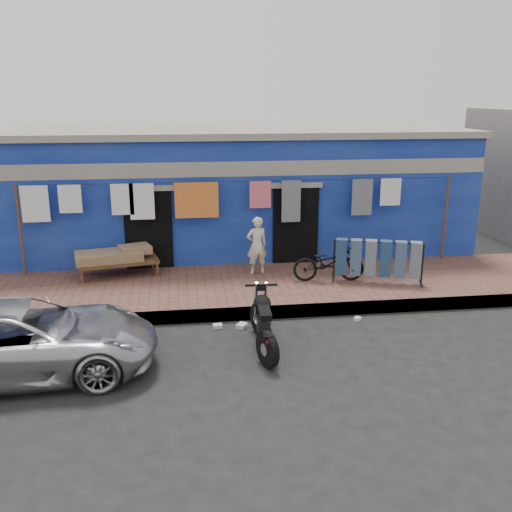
{
  "coord_description": "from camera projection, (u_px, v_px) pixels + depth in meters",
  "views": [
    {
      "loc": [
        -1.45,
        -8.71,
        4.22
      ],
      "look_at": [
        0.0,
        2.0,
        1.15
      ],
      "focal_mm": 40.0,
      "sensor_mm": 36.0,
      "label": 1
    }
  ],
  "objects": [
    {
      "name": "jeans_rack",
      "position": [
        378.0,
        261.0,
        12.43
      ],
      "size": [
        2.23,
        1.56,
        0.96
      ],
      "primitive_type": null,
      "rotation": [
        0.0,
        0.0,
        -0.31
      ],
      "color": "black",
      "rests_on": "sidewalk"
    },
    {
      "name": "clothesline",
      "position": [
        213.0,
        203.0,
        13.11
      ],
      "size": [
        10.06,
        0.06,
        2.1
      ],
      "color": "brown",
      "rests_on": "sidewalk"
    },
    {
      "name": "bicycle",
      "position": [
        329.0,
        259.0,
        12.47
      ],
      "size": [
        1.59,
        0.67,
        1.0
      ],
      "primitive_type": "imported",
      "rotation": [
        0.0,
        0.0,
        1.49
      ],
      "color": "black",
      "rests_on": "sidewalk"
    },
    {
      "name": "litter_b",
      "position": [
        357.0,
        319.0,
        11.02
      ],
      "size": [
        0.17,
        0.18,
        0.07
      ],
      "primitive_type": "cube",
      "rotation": [
        0.0,
        0.0,
        0.8
      ],
      "color": "silver",
      "rests_on": "ground"
    },
    {
      "name": "curb",
      "position": [
        259.0,
        313.0,
        11.09
      ],
      "size": [
        28.0,
        0.1,
        0.25
      ],
      "primitive_type": "cube",
      "color": "gray",
      "rests_on": "ground"
    },
    {
      "name": "charpoy",
      "position": [
        118.0,
        262.0,
        12.9
      ],
      "size": [
        2.19,
        1.58,
        0.62
      ],
      "primitive_type": null,
      "rotation": [
        0.0,
        0.0,
        0.2
      ],
      "color": "brown",
      "rests_on": "sidewalk"
    },
    {
      "name": "litter_a",
      "position": [
        218.0,
        326.0,
        10.67
      ],
      "size": [
        0.18,
        0.15,
        0.08
      ],
      "primitive_type": "cube",
      "rotation": [
        0.0,
        0.0,
        0.09
      ],
      "color": "silver",
      "rests_on": "ground"
    },
    {
      "name": "ground",
      "position": [
        272.0,
        353.0,
        9.64
      ],
      "size": [
        80.0,
        80.0,
        0.0
      ],
      "primitive_type": "plane",
      "color": "black",
      "rests_on": "ground"
    },
    {
      "name": "litter_c",
      "position": [
        242.0,
        326.0,
        10.68
      ],
      "size": [
        0.24,
        0.26,
        0.08
      ],
      "primitive_type": "cube",
      "rotation": [
        0.0,
        0.0,
        1.0
      ],
      "color": "silver",
      "rests_on": "ground"
    },
    {
      "name": "car",
      "position": [
        20.0,
        339.0,
        8.76
      ],
      "size": [
        4.39,
        2.24,
        1.2
      ],
      "primitive_type": "imported",
      "rotation": [
        0.0,
        0.0,
        1.64
      ],
      "color": "#BCBBC1",
      "rests_on": "ground"
    },
    {
      "name": "sidewalk",
      "position": [
        250.0,
        289.0,
        12.47
      ],
      "size": [
        28.0,
        3.0,
        0.25
      ],
      "primitive_type": "cube",
      "color": "brown",
      "rests_on": "ground"
    },
    {
      "name": "seated_person",
      "position": [
        257.0,
        245.0,
        12.96
      ],
      "size": [
        0.53,
        0.4,
        1.33
      ],
      "primitive_type": "imported",
      "rotation": [
        0.0,
        0.0,
        3.33
      ],
      "color": "beige",
      "rests_on": "sidewalk"
    },
    {
      "name": "motorcycle",
      "position": [
        264.0,
        321.0,
        9.65
      ],
      "size": [
        0.72,
        1.65,
        1.03
      ],
      "primitive_type": null,
      "rotation": [
        0.0,
        0.0,
        -0.05
      ],
      "color": "black",
      "rests_on": "ground"
    },
    {
      "name": "building",
      "position": [
        232.0,
        189.0,
        15.84
      ],
      "size": [
        12.2,
        5.2,
        3.36
      ],
      "color": "navy",
      "rests_on": "ground"
    }
  ]
}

